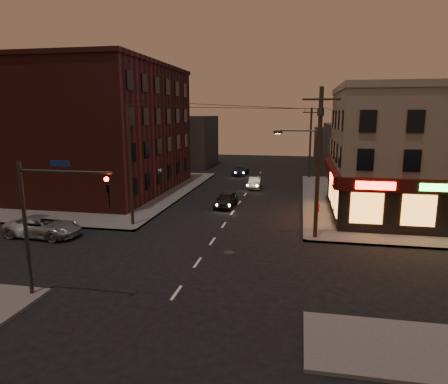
% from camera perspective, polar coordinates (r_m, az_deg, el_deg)
% --- Properties ---
extents(ground, '(120.00, 120.00, 0.00)m').
position_cam_1_polar(ground, '(23.44, -3.82, -10.04)').
color(ground, black).
rests_on(ground, ground).
extents(sidewalk_ne, '(24.00, 28.00, 0.15)m').
position_cam_1_polar(sidewalk_ne, '(42.81, 27.46, -1.39)').
color(sidewalk_ne, '#514F4C').
rests_on(sidewalk_ne, ground).
extents(sidewalk_nw, '(24.00, 28.00, 0.15)m').
position_cam_1_polar(sidewalk_nw, '(47.31, -19.28, 0.35)').
color(sidewalk_nw, '#514F4C').
rests_on(sidewalk_nw, ground).
extents(pizza_building, '(15.85, 12.85, 10.50)m').
position_cam_1_polar(pizza_building, '(36.18, 27.51, 4.98)').
color(pizza_building, gray).
rests_on(pizza_building, sidewalk_ne).
extents(brick_apartment, '(12.00, 20.00, 13.00)m').
position_cam_1_polar(brick_apartment, '(44.92, -15.91, 8.46)').
color(brick_apartment, '#4D1B19').
rests_on(brick_apartment, sidewalk_nw).
extents(bg_building_ne_a, '(10.00, 12.00, 7.00)m').
position_cam_1_polar(bg_building_ne_a, '(59.91, 19.00, 5.85)').
color(bg_building_ne_a, '#3F3D3A').
rests_on(bg_building_ne_a, ground).
extents(bg_building_nw, '(9.00, 10.00, 8.00)m').
position_cam_1_polar(bg_building_nw, '(65.96, -5.57, 7.28)').
color(bg_building_nw, '#3F3D3A').
rests_on(bg_building_nw, ground).
extents(bg_building_ne_b, '(8.00, 8.00, 6.00)m').
position_cam_1_polar(bg_building_ne_b, '(73.59, 15.94, 6.53)').
color(bg_building_ne_b, '#3F3D3A').
rests_on(bg_building_ne_b, ground).
extents(utility_pole_main, '(4.20, 0.44, 10.00)m').
position_cam_1_polar(utility_pole_main, '(27.07, 13.13, 5.14)').
color(utility_pole_main, '#382619').
rests_on(utility_pole_main, sidewalk_ne).
extents(utility_pole_far, '(0.26, 0.26, 9.00)m').
position_cam_1_polar(utility_pole_far, '(53.26, 12.22, 6.85)').
color(utility_pole_far, '#382619').
rests_on(utility_pole_far, sidewalk_ne).
extents(utility_pole_west, '(0.24, 0.24, 9.00)m').
position_cam_1_polar(utility_pole_west, '(30.52, -13.26, 3.70)').
color(utility_pole_west, '#382619').
rests_on(utility_pole_west, sidewalk_nw).
extents(traffic_signal, '(4.49, 0.32, 6.47)m').
position_cam_1_polar(traffic_signal, '(19.62, -24.30, -2.57)').
color(traffic_signal, '#333538').
rests_on(traffic_signal, ground).
extents(suv_cross, '(5.36, 2.69, 1.46)m').
position_cam_1_polar(suv_cross, '(30.59, -24.40, -4.50)').
color(suv_cross, gray).
rests_on(suv_cross, ground).
extents(sedan_near, '(1.87, 4.15, 1.38)m').
position_cam_1_polar(sedan_near, '(36.46, 0.27, -1.12)').
color(sedan_near, black).
rests_on(sedan_near, ground).
extents(sedan_mid, '(1.50, 3.90, 1.27)m').
position_cam_1_polar(sedan_mid, '(45.82, 4.42, 1.33)').
color(sedan_mid, slate).
rests_on(sedan_mid, ground).
extents(sedan_far, '(2.10, 4.53, 1.28)m').
position_cam_1_polar(sedan_far, '(55.59, 2.40, 3.11)').
color(sedan_far, '#1B1E36').
rests_on(sedan_far, ground).
extents(fire_hydrant, '(0.37, 0.37, 0.81)m').
position_cam_1_polar(fire_hydrant, '(35.16, 13.30, -2.06)').
color(fire_hydrant, '#9F120E').
rests_on(fire_hydrant, sidewalk_ne).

